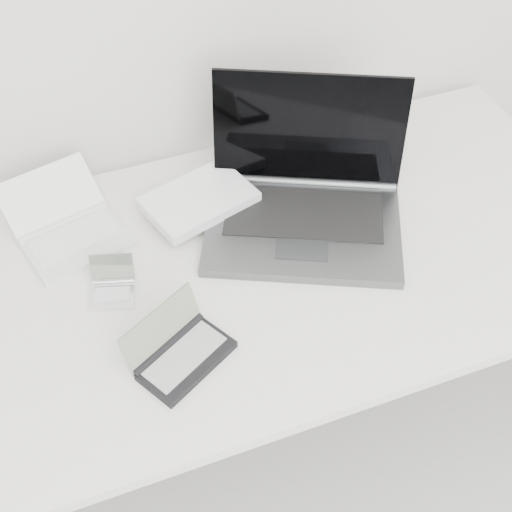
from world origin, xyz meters
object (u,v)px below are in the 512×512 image
object	(u,v)px
laptop_large	(285,200)
palmtop_charcoal	(179,352)
desk	(262,272)
netbook_open_white	(69,230)

from	to	relation	value
laptop_large	palmtop_charcoal	xyz separation A→B (m)	(-0.34, -0.29, -0.03)
desk	netbook_open_white	xyz separation A→B (m)	(-0.38, 0.21, 0.07)
desk	laptop_large	size ratio (longest dim) A/B	2.62
laptop_large	netbook_open_white	world-z (taller)	laptop_large
desk	netbook_open_white	bearing A→B (deg)	150.47
netbook_open_white	palmtop_charcoal	xyz separation A→B (m)	(0.14, -0.40, -0.00)
desk	palmtop_charcoal	distance (m)	0.31
laptop_large	palmtop_charcoal	bearing A→B (deg)	-113.80
desk	netbook_open_white	size ratio (longest dim) A/B	5.31
laptop_large	desk	bearing A→B (deg)	-106.77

